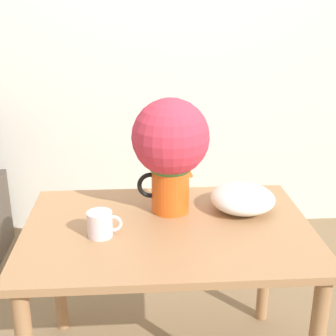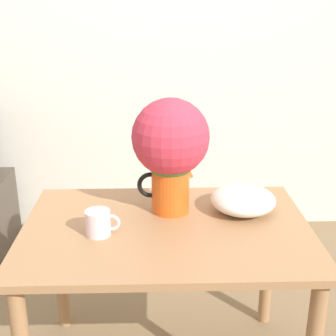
% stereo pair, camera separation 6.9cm
% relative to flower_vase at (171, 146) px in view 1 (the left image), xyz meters
% --- Properties ---
extents(wall_back, '(8.00, 0.05, 2.60)m').
position_rel_flower_vase_xyz_m(wall_back, '(0.01, 1.33, 0.28)').
color(wall_back, silver).
rests_on(wall_back, ground_plane).
extents(table, '(1.15, 0.80, 0.73)m').
position_rel_flower_vase_xyz_m(table, '(-0.02, -0.15, -0.40)').
color(table, '#A3754C').
rests_on(table, ground_plane).
extents(flower_vase, '(0.32, 0.32, 0.49)m').
position_rel_flower_vase_xyz_m(flower_vase, '(0.00, 0.00, 0.00)').
color(flower_vase, '#E05619').
rests_on(flower_vase, table).
extents(coffee_mug, '(0.13, 0.10, 0.10)m').
position_rel_flower_vase_xyz_m(coffee_mug, '(-0.28, -0.21, -0.24)').
color(coffee_mug, silver).
rests_on(coffee_mug, table).
extents(white_bowl, '(0.28, 0.28, 0.11)m').
position_rel_flower_vase_xyz_m(white_bowl, '(0.31, -0.02, -0.23)').
color(white_bowl, silver).
rests_on(white_bowl, table).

